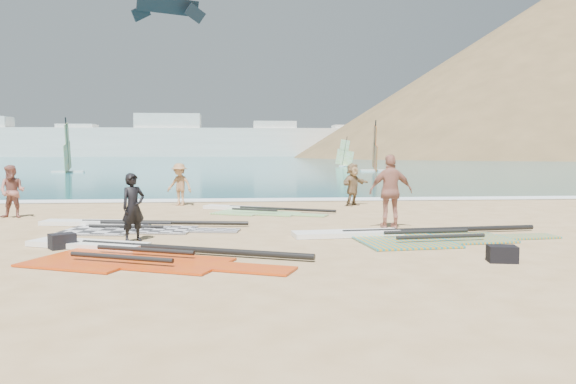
{
  "coord_description": "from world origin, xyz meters",
  "views": [
    {
      "loc": [
        0.08,
        -11.12,
        2.16
      ],
      "look_at": [
        1.37,
        4.0,
        1.0
      ],
      "focal_mm": 35.0,
      "sensor_mm": 36.0,
      "label": 1
    }
  ],
  "objects": [
    {
      "name": "ground",
      "position": [
        0.0,
        0.0,
        0.0
      ],
      "size": [
        300.0,
        300.0,
        0.0
      ],
      "primitive_type": "plane",
      "color": "tan",
      "rests_on": "ground"
    },
    {
      "name": "sea",
      "position": [
        0.0,
        132.0,
        0.0
      ],
      "size": [
        300.0,
        240.0,
        0.06
      ],
      "primitive_type": "cube",
      "color": "#0C5157",
      "rests_on": "ground"
    },
    {
      "name": "surf_line",
      "position": [
        0.0,
        12.3,
        0.0
      ],
      "size": [
        300.0,
        1.2,
        0.04
      ],
      "primitive_type": "cube",
      "color": "white",
      "rests_on": "ground"
    },
    {
      "name": "far_town",
      "position": [
        -15.72,
        150.0,
        4.49
      ],
      "size": [
        160.0,
        8.0,
        12.0
      ],
      "color": "white",
      "rests_on": "ground"
    },
    {
      "name": "headland_main",
      "position": [
        85.0,
        130.0,
        0.0
      ],
      "size": [
        143.0,
        143.0,
        45.0
      ],
      "primitive_type": "cone",
      "color": "brown",
      "rests_on": "ground"
    },
    {
      "name": "rig_grey",
      "position": [
        -3.22,
        4.51,
        0.05
      ],
      "size": [
        5.9,
        2.8,
        0.2
      ],
      "rotation": [
        0.0,
        0.0,
        -0.17
      ],
      "color": "#2A2A2C",
      "rests_on": "ground"
    },
    {
      "name": "rig_green",
      "position": [
        0.46,
        8.15,
        0.05
      ],
      "size": [
        4.54,
        3.31,
        0.19
      ],
      "rotation": [
        0.0,
        0.0,
        -0.46
      ],
      "color": "#4FBD23",
      "rests_on": "ground"
    },
    {
      "name": "rig_orange",
      "position": [
        4.08,
        2.12,
        0.05
      ],
      "size": [
        6.48,
        2.72,
        0.21
      ],
      "rotation": [
        0.0,
        0.0,
        0.1
      ],
      "color": "orange",
      "rests_on": "ground"
    },
    {
      "name": "rig_red",
      "position": [
        -2.26,
        0.41,
        0.05
      ],
      "size": [
        6.2,
        4.14,
        0.21
      ],
      "rotation": [
        0.0,
        0.0,
        -0.4
      ],
      "color": "red",
      "rests_on": "ground"
    },
    {
      "name": "gear_bag_near",
      "position": [
        -3.79,
        1.34,
        0.16
      ],
      "size": [
        0.64,
        0.6,
        0.33
      ],
      "primitive_type": "cube",
      "rotation": [
        0.0,
        0.0,
        0.58
      ],
      "color": "black",
      "rests_on": "ground"
    },
    {
      "name": "gear_bag_far",
      "position": [
        5.07,
        -0.89,
        0.16
      ],
      "size": [
        0.59,
        0.47,
        0.32
      ],
      "primitive_type": "cube",
      "rotation": [
        0.0,
        0.0,
        -0.19
      ],
      "color": "black",
      "rests_on": "ground"
    },
    {
      "name": "person_wetsuit",
      "position": [
        -2.42,
        2.18,
        0.8
      ],
      "size": [
        0.69,
        0.67,
        1.6
      ],
      "primitive_type": "imported",
      "rotation": [
        0.0,
        0.0,
        0.71
      ],
      "color": "black",
      "rests_on": "ground"
    },
    {
      "name": "beachgoer_left",
      "position": [
        -7.06,
        7.09,
        0.83
      ],
      "size": [
        0.86,
        0.7,
        1.67
      ],
      "primitive_type": "imported",
      "rotation": [
        0.0,
        0.0,
        -0.08
      ],
      "color": "#965A4E",
      "rests_on": "ground"
    },
    {
      "name": "beachgoer_mid",
      "position": [
        -2.24,
        10.59,
        0.81
      ],
      "size": [
        1.21,
        1.01,
        1.62
      ],
      "primitive_type": "imported",
      "rotation": [
        0.0,
        0.0,
        -0.47
      ],
      "color": "#A0714A",
      "rests_on": "ground"
    },
    {
      "name": "beachgoer_back",
      "position": [
        4.18,
        3.86,
        1.01
      ],
      "size": [
        1.18,
        0.49,
        2.02
      ],
      "primitive_type": "imported",
      "rotation": [
        0.0,
        0.0,
        3.14
      ],
      "color": "#AD6E5B",
      "rests_on": "ground"
    },
    {
      "name": "beachgoer_right",
      "position": [
        4.37,
        9.98,
        0.82
      ],
      "size": [
        1.43,
        1.4,
        1.63
      ],
      "primitive_type": "imported",
      "rotation": [
        0.0,
        0.0,
        0.77
      ],
      "color": "#947450",
      "rests_on": "ground"
    },
    {
      "name": "windsurfer_left",
      "position": [
        -15.43,
        40.99,
        1.42
      ],
      "size": [
        2.83,
        3.37,
        5.04
      ],
      "rotation": [
        0.0,
        0.0,
        0.11
      ],
      "color": "white",
      "rests_on": "ground"
    },
    {
      "name": "windsurfer_centre",
      "position": [
        12.99,
        41.93,
        1.4
      ],
      "size": [
        2.78,
        3.31,
        4.96
      ],
      "rotation": [
        0.0,
        0.0,
        -0.1
      ],
      "color": "white",
      "rests_on": "ground"
    },
    {
      "name": "windsurfer_right",
      "position": [
        12.96,
        57.38,
        1.14
      ],
      "size": [
        2.1,
        2.02,
        3.73
      ],
      "rotation": [
        0.0,
        0.0,
        0.97
      ],
      "color": "white",
      "rests_on": "ground"
    },
    {
      "name": "kitesurf_kite",
      "position": [
        -6.72,
        44.7,
        15.7
      ],
      "size": [
        6.6,
        3.33,
        2.36
      ],
      "rotation": [
        0.0,
        0.0,
        0.42
      ],
      "color": "black",
      "rests_on": "ground"
    }
  ]
}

